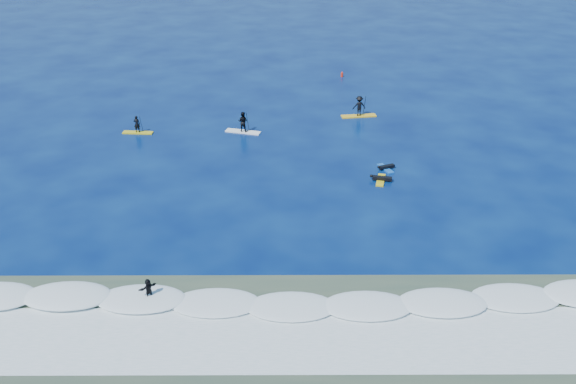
{
  "coord_description": "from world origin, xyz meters",
  "views": [
    {
      "loc": [
        0.72,
        -37.73,
        20.87
      ],
      "look_at": [
        0.88,
        1.7,
        0.6
      ],
      "focal_mm": 40.0,
      "sensor_mm": 36.0,
      "label": 1
    }
  ],
  "objects_px": {
    "prone_paddler_far": "(386,168)",
    "wave_surfer": "(149,290)",
    "sup_paddler_center": "(243,124)",
    "sup_paddler_right": "(359,107)",
    "marker_buoy": "(342,74)",
    "sup_paddler_left": "(137,127)",
    "prone_paddler_near": "(381,179)"
  },
  "relations": [
    {
      "from": "sup_paddler_center",
      "to": "sup_paddler_right",
      "type": "distance_m",
      "value": 11.16
    },
    {
      "from": "sup_paddler_left",
      "to": "prone_paddler_near",
      "type": "height_order",
      "value": "sup_paddler_left"
    },
    {
      "from": "sup_paddler_right",
      "to": "wave_surfer",
      "type": "distance_m",
      "value": 31.35
    },
    {
      "from": "prone_paddler_far",
      "to": "marker_buoy",
      "type": "relative_size",
      "value": 2.85
    },
    {
      "from": "sup_paddler_left",
      "to": "prone_paddler_near",
      "type": "xyz_separation_m",
      "value": [
        19.86,
        -9.45,
        -0.43
      ]
    },
    {
      "from": "prone_paddler_near",
      "to": "wave_surfer",
      "type": "bearing_deg",
      "value": 148.18
    },
    {
      "from": "sup_paddler_right",
      "to": "prone_paddler_far",
      "type": "distance_m",
      "value": 11.54
    },
    {
      "from": "prone_paddler_far",
      "to": "marker_buoy",
      "type": "height_order",
      "value": "marker_buoy"
    },
    {
      "from": "sup_paddler_center",
      "to": "prone_paddler_far",
      "type": "bearing_deg",
      "value": -17.54
    },
    {
      "from": "prone_paddler_far",
      "to": "wave_surfer",
      "type": "xyz_separation_m",
      "value": [
        -14.94,
        -16.55,
        0.59
      ]
    },
    {
      "from": "sup_paddler_left",
      "to": "sup_paddler_right",
      "type": "bearing_deg",
      "value": 16.54
    },
    {
      "from": "prone_paddler_far",
      "to": "marker_buoy",
      "type": "xyz_separation_m",
      "value": [
        -1.48,
        23.81,
        0.16
      ]
    },
    {
      "from": "sup_paddler_left",
      "to": "sup_paddler_center",
      "type": "distance_m",
      "value": 9.13
    },
    {
      "from": "prone_paddler_near",
      "to": "prone_paddler_far",
      "type": "relative_size",
      "value": 1.13
    },
    {
      "from": "prone_paddler_near",
      "to": "prone_paddler_far",
      "type": "distance_m",
      "value": 2.1
    },
    {
      "from": "sup_paddler_left",
      "to": "marker_buoy",
      "type": "xyz_separation_m",
      "value": [
        19.01,
        16.37,
        -0.28
      ]
    },
    {
      "from": "prone_paddler_far",
      "to": "sup_paddler_center",
      "type": "bearing_deg",
      "value": 34.1
    },
    {
      "from": "sup_paddler_center",
      "to": "sup_paddler_right",
      "type": "relative_size",
      "value": 0.95
    },
    {
      "from": "sup_paddler_left",
      "to": "marker_buoy",
      "type": "distance_m",
      "value": 25.09
    },
    {
      "from": "sup_paddler_left",
      "to": "sup_paddler_center",
      "type": "relative_size",
      "value": 0.84
    },
    {
      "from": "sup_paddler_right",
      "to": "prone_paddler_far",
      "type": "height_order",
      "value": "sup_paddler_right"
    },
    {
      "from": "wave_surfer",
      "to": "prone_paddler_far",
      "type": "bearing_deg",
      "value": 8.43
    },
    {
      "from": "sup_paddler_left",
      "to": "prone_paddler_near",
      "type": "relative_size",
      "value": 1.24
    },
    {
      "from": "sup_paddler_left",
      "to": "sup_paddler_right",
      "type": "relative_size",
      "value": 0.8
    },
    {
      "from": "marker_buoy",
      "to": "sup_paddler_right",
      "type": "bearing_deg",
      "value": -87.31
    },
    {
      "from": "sup_paddler_center",
      "to": "wave_surfer",
      "type": "distance_m",
      "value": 24.42
    },
    {
      "from": "sup_paddler_center",
      "to": "sup_paddler_right",
      "type": "height_order",
      "value": "sup_paddler_right"
    },
    {
      "from": "prone_paddler_far",
      "to": "wave_surfer",
      "type": "distance_m",
      "value": 22.3
    },
    {
      "from": "sup_paddler_center",
      "to": "wave_surfer",
      "type": "relative_size",
      "value": 1.98
    },
    {
      "from": "sup_paddler_center",
      "to": "prone_paddler_far",
      "type": "distance_m",
      "value": 13.69
    },
    {
      "from": "prone_paddler_far",
      "to": "sup_paddler_left",
      "type": "bearing_deg",
      "value": 47.95
    },
    {
      "from": "sup_paddler_right",
      "to": "wave_surfer",
      "type": "height_order",
      "value": "sup_paddler_right"
    }
  ]
}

